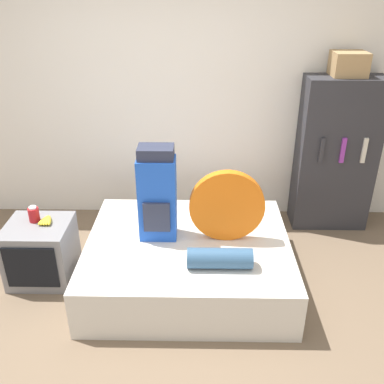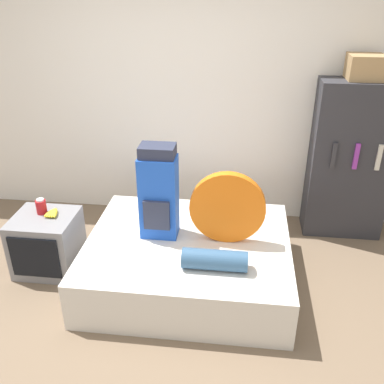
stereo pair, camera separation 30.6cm
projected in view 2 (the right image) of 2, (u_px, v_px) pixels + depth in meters
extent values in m
plane|color=brown|center=(151.00, 330.00, 3.21)|extent=(16.00, 16.00, 0.00)
cube|color=white|center=(184.00, 95.00, 4.28)|extent=(8.00, 0.05, 2.60)
cube|color=silver|center=(188.00, 260.00, 3.65)|extent=(1.68, 1.41, 0.41)
cube|color=blue|center=(159.00, 197.00, 3.49)|extent=(0.30, 0.21, 0.70)
cube|color=#282D42|center=(157.00, 151.00, 3.31)|extent=(0.28, 0.19, 0.09)
cube|color=#282D42|center=(157.00, 215.00, 3.43)|extent=(0.21, 0.03, 0.25)
cylinder|color=orange|center=(227.00, 208.00, 3.42)|extent=(0.61, 0.08, 0.61)
cylinder|color=#33567A|center=(215.00, 260.00, 3.18)|extent=(0.49, 0.16, 0.16)
cube|color=gray|center=(48.00, 243.00, 3.78)|extent=(0.53, 0.49, 0.52)
cube|color=black|center=(35.00, 258.00, 3.56)|extent=(0.42, 0.02, 0.38)
cylinder|color=#B2191E|center=(41.00, 207.00, 3.70)|extent=(0.09, 0.09, 0.12)
cylinder|color=white|center=(40.00, 200.00, 3.67)|extent=(0.06, 0.06, 0.02)
ellipsoid|color=yellow|center=(50.00, 213.00, 3.69)|extent=(0.08, 0.16, 0.04)
ellipsoid|color=yellow|center=(52.00, 213.00, 3.69)|extent=(0.06, 0.16, 0.04)
ellipsoid|color=yellow|center=(53.00, 213.00, 3.69)|extent=(0.04, 0.16, 0.04)
ellipsoid|color=yellow|center=(54.00, 213.00, 3.69)|extent=(0.06, 0.16, 0.04)
ellipsoid|color=yellow|center=(55.00, 213.00, 3.69)|extent=(0.08, 0.16, 0.04)
cube|color=#2D2D33|center=(350.00, 161.00, 4.12)|extent=(0.75, 0.34, 1.55)
cube|color=#2D2D33|center=(334.00, 155.00, 3.93)|extent=(0.04, 0.02, 0.25)
cube|color=purple|center=(356.00, 156.00, 3.91)|extent=(0.04, 0.02, 0.25)
cube|color=beige|center=(379.00, 157.00, 3.89)|extent=(0.04, 0.02, 0.25)
cube|color=#A88456|center=(365.00, 67.00, 3.75)|extent=(0.30, 0.28, 0.21)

